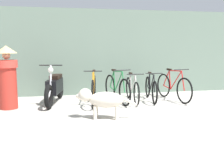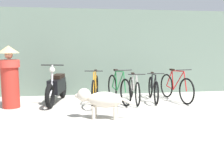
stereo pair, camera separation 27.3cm
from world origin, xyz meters
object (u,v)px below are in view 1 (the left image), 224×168
(bicycle_3, at_px, (151,89))
(motorcycle, at_px, (55,87))
(stray_dog, at_px, (102,99))
(bicycle_1, at_px, (117,89))
(bicycle_2, at_px, (132,89))
(person_in_robes, at_px, (7,76))
(bicycle_0, at_px, (94,90))
(bicycle_4, at_px, (173,87))

(bicycle_3, distance_m, motorcycle, 2.68)
(stray_dog, bearing_deg, motorcycle, -44.63)
(bicycle_1, relative_size, bicycle_2, 1.01)
(bicycle_3, height_order, motorcycle, motorcycle)
(bicycle_1, height_order, bicycle_3, bicycle_1)
(bicycle_3, relative_size, person_in_robes, 1.06)
(bicycle_0, height_order, bicycle_4, bicycle_0)
(bicycle_4, bearing_deg, bicycle_3, -107.27)
(bicycle_4, xyz_separation_m, person_in_robes, (-4.42, -0.21, 0.44))
(bicycle_3, distance_m, stray_dog, 2.34)
(bicycle_3, height_order, bicycle_4, bicycle_4)
(bicycle_0, height_order, person_in_robes, person_in_robes)
(motorcycle, bearing_deg, stray_dog, 40.81)
(bicycle_1, relative_size, motorcycle, 0.87)
(bicycle_3, bearing_deg, bicycle_0, -75.74)
(bicycle_2, height_order, bicycle_4, bicycle_4)
(motorcycle, distance_m, person_in_robes, 1.25)
(bicycle_4, bearing_deg, bicycle_2, -101.52)
(bicycle_1, height_order, bicycle_4, bicycle_1)
(bicycle_4, bearing_deg, bicycle_0, -97.06)
(bicycle_2, bearing_deg, bicycle_1, -81.52)
(bicycle_1, distance_m, bicycle_4, 1.64)
(bicycle_3, xyz_separation_m, motorcycle, (-2.68, 0.12, 0.09))
(bicycle_4, bearing_deg, person_in_robes, -96.39)
(bicycle_3, relative_size, stray_dog, 1.29)
(bicycle_3, bearing_deg, motorcycle, -84.27)
(bicycle_2, height_order, person_in_robes, person_in_robes)
(person_in_robes, bearing_deg, bicycle_1, 145.59)
(bicycle_4, distance_m, stray_dog, 2.78)
(motorcycle, bearing_deg, person_in_robes, -58.18)
(stray_dog, distance_m, person_in_robes, 2.54)
(bicycle_4, height_order, person_in_robes, person_in_robes)
(bicycle_3, bearing_deg, person_in_robes, -77.15)
(bicycle_2, xyz_separation_m, person_in_robes, (-3.22, -0.26, 0.48))
(bicycle_0, bearing_deg, person_in_robes, -77.27)
(bicycle_2, height_order, bicycle_3, bicycle_3)
(bicycle_2, distance_m, bicycle_3, 0.57)
(bicycle_1, relative_size, person_in_robes, 1.11)
(bicycle_2, bearing_deg, motorcycle, -91.00)
(bicycle_2, xyz_separation_m, bicycle_3, (0.56, 0.04, -0.00))
(bicycle_0, distance_m, person_in_robes, 2.18)
(bicycle_2, distance_m, stray_dog, 1.94)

